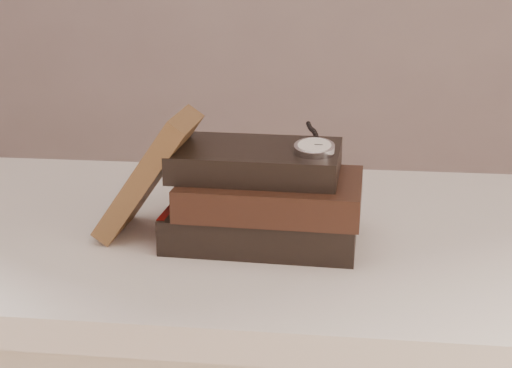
# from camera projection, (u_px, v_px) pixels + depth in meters

# --- Properties ---
(table) EXTENTS (1.00, 0.60, 0.75)m
(table) POSITION_uv_depth(u_px,v_px,m) (227.00, 284.00, 1.04)
(table) COLOR silver
(table) RESTS_ON ground
(book_stack) EXTENTS (0.26, 0.18, 0.12)m
(book_stack) POSITION_uv_depth(u_px,v_px,m) (265.00, 197.00, 0.94)
(book_stack) COLOR black
(book_stack) RESTS_ON table
(journal) EXTENTS (0.13, 0.12, 0.17)m
(journal) POSITION_uv_depth(u_px,v_px,m) (149.00, 174.00, 0.95)
(journal) COLOR #49301C
(journal) RESTS_ON table
(pocket_watch) EXTENTS (0.05, 0.15, 0.02)m
(pocket_watch) POSITION_uv_depth(u_px,v_px,m) (314.00, 146.00, 0.90)
(pocket_watch) COLOR silver
(pocket_watch) RESTS_ON book_stack
(eyeglasses) EXTENTS (0.11, 0.12, 0.05)m
(eyeglasses) POSITION_uv_depth(u_px,v_px,m) (213.00, 168.00, 1.03)
(eyeglasses) COLOR silver
(eyeglasses) RESTS_ON book_stack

